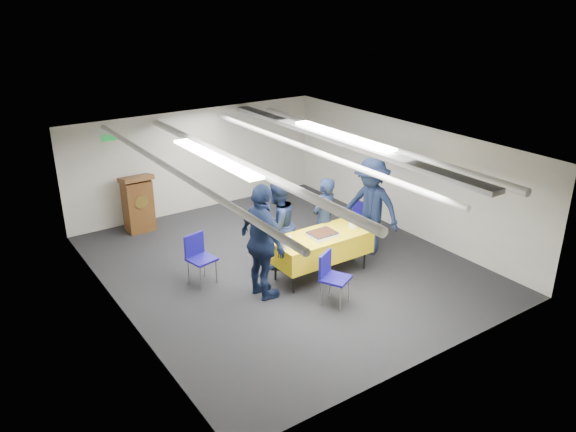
# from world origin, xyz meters

# --- Properties ---
(ground) EXTENTS (7.00, 7.00, 0.00)m
(ground) POSITION_xyz_m (0.00, 0.00, 0.00)
(ground) COLOR black
(ground) RESTS_ON ground
(room_shell) EXTENTS (6.00, 7.00, 2.30)m
(room_shell) POSITION_xyz_m (0.09, 0.41, 1.81)
(room_shell) COLOR beige
(room_shell) RESTS_ON ground
(serving_table) EXTENTS (1.81, 0.80, 0.77)m
(serving_table) POSITION_xyz_m (0.35, -0.68, 0.56)
(serving_table) COLOR black
(serving_table) RESTS_ON ground
(sheet_cake) EXTENTS (0.49, 0.38, 0.09)m
(sheet_cake) POSITION_xyz_m (0.32, -0.74, 0.81)
(sheet_cake) COLOR white
(sheet_cake) RESTS_ON serving_table
(plate_stack_left) EXTENTS (0.23, 0.23, 0.17)m
(plate_stack_left) POSITION_xyz_m (-0.43, -0.73, 0.85)
(plate_stack_left) COLOR white
(plate_stack_left) RESTS_ON serving_table
(plate_stack_right) EXTENTS (0.19, 0.19, 0.17)m
(plate_stack_right) POSITION_xyz_m (1.04, -0.73, 0.85)
(plate_stack_right) COLOR white
(plate_stack_right) RESTS_ON serving_table
(podium) EXTENTS (0.62, 0.53, 1.25)m
(podium) POSITION_xyz_m (-1.60, 3.05, 0.61)
(podium) COLOR brown
(podium) RESTS_ON ground
(chair_near) EXTENTS (0.57, 0.57, 0.87)m
(chair_near) POSITION_xyz_m (-0.11, -1.53, 0.53)
(chair_near) COLOR gray
(chair_near) RESTS_ON ground
(chair_right) EXTENTS (0.48, 0.48, 0.87)m
(chair_right) POSITION_xyz_m (1.73, -0.02, 0.53)
(chair_right) COLOR gray
(chair_right) RESTS_ON ground
(chair_left) EXTENTS (0.50, 0.50, 0.87)m
(chair_left) POSITION_xyz_m (-1.55, 0.31, 0.53)
(chair_left) COLOR gray
(chair_left) RESTS_ON ground
(sailor_a) EXTENTS (0.66, 0.51, 1.60)m
(sailor_a) POSITION_xyz_m (0.78, -0.19, 0.80)
(sailor_a) COLOR black
(sailor_a) RESTS_ON ground
(sailor_b) EXTENTS (0.93, 0.80, 1.64)m
(sailor_b) POSITION_xyz_m (-0.11, 0.02, 0.82)
(sailor_b) COLOR black
(sailor_b) RESTS_ON ground
(sailor_c) EXTENTS (0.50, 1.15, 1.96)m
(sailor_c) POSITION_xyz_m (-0.90, -0.75, 0.98)
(sailor_c) COLOR black
(sailor_c) RESTS_ON ground
(sailor_d) EXTENTS (1.04, 1.36, 1.86)m
(sailor_d) POSITION_xyz_m (1.69, -0.44, 0.93)
(sailor_d) COLOR black
(sailor_d) RESTS_ON ground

